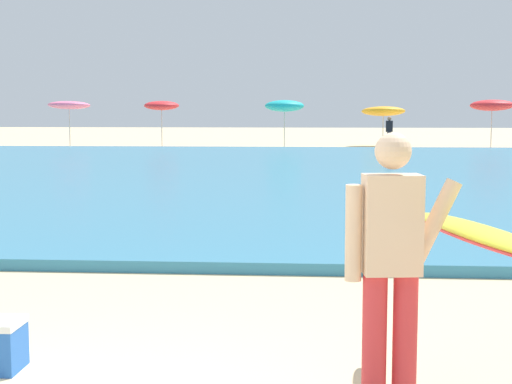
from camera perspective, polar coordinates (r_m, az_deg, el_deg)
name	(u,v)px	position (r m, az deg, el deg)	size (l,w,h in m)	color
sea	(271,171)	(22.54, 1.16, 1.57)	(120.00, 28.00, 0.14)	teal
surfer_with_board	(432,249)	(4.69, 13.09, -4.16)	(1.09, 2.60, 1.73)	red
beach_umbrella_0	(69,105)	(40.46, -13.86, 6.35)	(2.15, 2.17, 2.40)	beige
beach_umbrella_1	(162,106)	(39.54, -7.11, 6.46)	(1.79, 1.80, 2.37)	beige
beach_umbrella_2	(284,106)	(38.53, 2.15, 6.48)	(1.98, 2.00, 2.42)	beige
beach_umbrella_3	(383,111)	(40.56, 9.54, 6.00)	(2.28, 2.31, 2.15)	beige
beach_umbrella_4	(492,105)	(40.04, 17.31, 6.23)	(2.17, 2.19, 2.45)	beige
beachgoer_near_row_left	(389,132)	(37.49, 9.97, 4.48)	(0.32, 0.20, 1.58)	#383842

